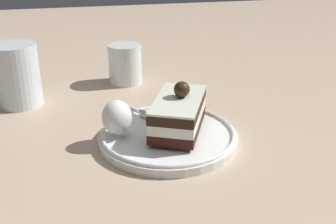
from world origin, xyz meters
The scene contains 7 objects.
ground_plane centered at (0.00, 0.00, 0.00)m, with size 2.40×2.40×0.00m, color tan.
dessert_plate centered at (0.02, -0.02, 0.01)m, with size 0.21×0.21×0.02m.
cake_slice centered at (0.00, -0.02, 0.04)m, with size 0.11×0.14×0.07m.
whipped_cream_dollop centered at (0.09, -0.03, 0.04)m, with size 0.04×0.04×0.05m, color white.
fork centered at (0.05, -0.09, 0.02)m, with size 0.06×0.10×0.00m.
drink_glass_near centered at (0.05, -0.29, 0.03)m, with size 0.07×0.07×0.08m.
drink_glass_far centered at (0.24, -0.21, 0.05)m, with size 0.08×0.08×0.11m.
Camera 1 is at (0.14, 0.52, 0.29)m, focal length 44.50 mm.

